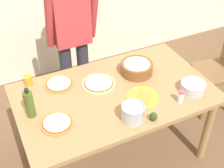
% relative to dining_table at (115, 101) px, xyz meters
% --- Properties ---
extents(ground, '(8.00, 8.00, 0.00)m').
position_rel_dining_table_xyz_m(ground, '(0.00, 0.00, -0.67)').
color(ground, brown).
extents(dining_table, '(1.60, 0.96, 0.76)m').
position_rel_dining_table_xyz_m(dining_table, '(0.00, 0.00, 0.00)').
color(dining_table, '#A37A4C').
rests_on(dining_table, ground).
extents(person_cook, '(0.49, 0.25, 1.62)m').
position_rel_dining_table_xyz_m(person_cook, '(-0.08, 0.76, 0.27)').
color(person_cook, '#2D2D38').
rests_on(person_cook, ground).
extents(chair_wooden_right, '(0.46, 0.46, 0.95)m').
position_rel_dining_table_xyz_m(chair_wooden_right, '(1.32, 0.13, -0.13)').
color(chair_wooden_right, brown).
rests_on(chair_wooden_right, ground).
extents(pizza_raw_on_board, '(0.28, 0.28, 0.02)m').
position_rel_dining_table_xyz_m(pizza_raw_on_board, '(-0.08, 0.15, 0.10)').
color(pizza_raw_on_board, beige).
rests_on(pizza_raw_on_board, dining_table).
extents(pizza_cooked_on_tray, '(0.24, 0.24, 0.02)m').
position_rel_dining_table_xyz_m(pizza_cooked_on_tray, '(-0.53, -0.14, 0.10)').
color(pizza_cooked_on_tray, '#C67A33').
rests_on(pizza_cooked_on_tray, dining_table).
extents(pizza_second_cooked, '(0.25, 0.25, 0.02)m').
position_rel_dining_table_xyz_m(pizza_second_cooked, '(-0.38, 0.29, 0.10)').
color(pizza_second_cooked, '#C67A33').
rests_on(pizza_second_cooked, dining_table).
extents(plate_with_slice, '(0.26, 0.26, 0.02)m').
position_rel_dining_table_xyz_m(plate_with_slice, '(0.17, -0.16, 0.10)').
color(plate_with_slice, gold).
rests_on(plate_with_slice, dining_table).
extents(popcorn_bowl, '(0.28, 0.28, 0.11)m').
position_rel_dining_table_xyz_m(popcorn_bowl, '(0.29, 0.16, 0.15)').
color(popcorn_bowl, brown).
rests_on(popcorn_bowl, dining_table).
extents(mixing_bowl_steel, '(0.20, 0.20, 0.08)m').
position_rel_dining_table_xyz_m(mixing_bowl_steel, '(0.58, -0.26, 0.13)').
color(mixing_bowl_steel, '#B7B7BC').
rests_on(mixing_bowl_steel, dining_table).
extents(olive_oil_bottle, '(0.07, 0.07, 0.26)m').
position_rel_dining_table_xyz_m(olive_oil_bottle, '(-0.68, 0.03, 0.20)').
color(olive_oil_bottle, '#47561E').
rests_on(olive_oil_bottle, dining_table).
extents(steel_pot, '(0.17, 0.17, 0.13)m').
position_rel_dining_table_xyz_m(steel_pot, '(-0.02, -0.33, 0.16)').
color(steel_pot, '#B7B7BC').
rests_on(steel_pot, dining_table).
extents(cup_orange, '(0.07, 0.07, 0.08)m').
position_rel_dining_table_xyz_m(cup_orange, '(-0.61, 0.40, 0.13)').
color(cup_orange, orange).
rests_on(cup_orange, dining_table).
extents(salt_shaker, '(0.04, 0.04, 0.11)m').
position_rel_dining_table_xyz_m(salt_shaker, '(0.41, -0.33, 0.14)').
color(salt_shaker, white).
rests_on(salt_shaker, dining_table).
extents(avocado, '(0.06, 0.06, 0.07)m').
position_rel_dining_table_xyz_m(avocado, '(0.12, -0.41, 0.13)').
color(avocado, '#2D4219').
rests_on(avocado, dining_table).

